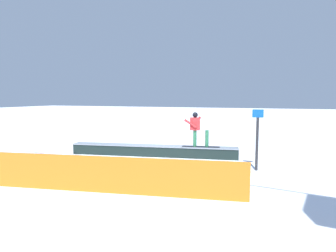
# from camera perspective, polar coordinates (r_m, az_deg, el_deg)

# --- Properties ---
(ground_plane) EXTENTS (120.00, 120.00, 0.00)m
(ground_plane) POSITION_cam_1_polar(r_m,az_deg,el_deg) (12.51, -2.96, -7.01)
(ground_plane) COLOR white
(grind_box) EXTENTS (7.08, 1.78, 0.71)m
(grind_box) POSITION_cam_1_polar(r_m,az_deg,el_deg) (12.44, -2.97, -5.56)
(grind_box) COLOR black
(grind_box) RESTS_ON ground_plane
(snowboarder) EXTENTS (1.55, 0.63, 1.42)m
(snowboarder) POSITION_cam_1_polar(r_m,az_deg,el_deg) (11.96, 5.68, -0.40)
(snowboarder) COLOR black
(snowboarder) RESTS_ON grind_box
(safety_fence) EXTENTS (8.61, 1.58, 1.07)m
(safety_fence) POSITION_cam_1_polar(r_m,az_deg,el_deg) (8.79, -14.26, -9.13)
(safety_fence) COLOR orange
(safety_fence) RESTS_ON ground_plane
(trail_marker) EXTENTS (0.40, 0.10, 2.30)m
(trail_marker) POSITION_cam_1_polar(r_m,az_deg,el_deg) (11.35, 17.08, -2.31)
(trail_marker) COLOR #262628
(trail_marker) RESTS_ON ground_plane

